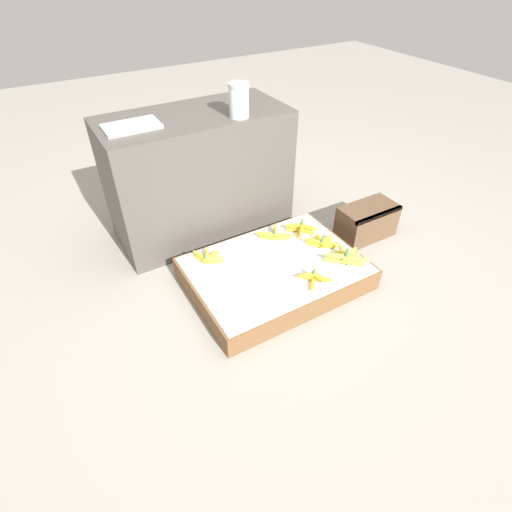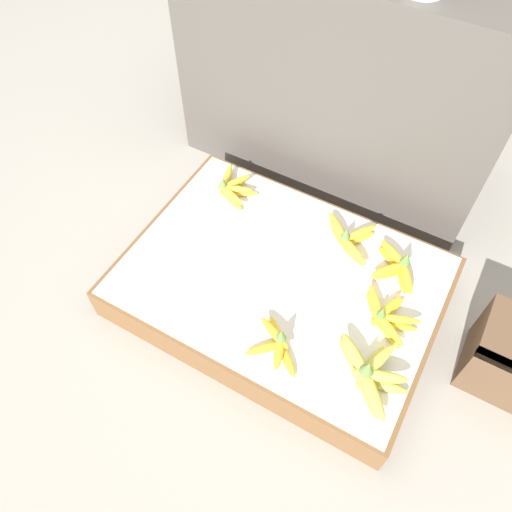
# 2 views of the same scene
# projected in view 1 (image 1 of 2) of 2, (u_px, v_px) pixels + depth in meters

# --- Properties ---
(ground_plane) EXTENTS (10.00, 10.00, 0.00)m
(ground_plane) POSITION_uv_depth(u_px,v_px,m) (275.00, 282.00, 2.36)
(ground_plane) COLOR gray
(display_platform) EXTENTS (0.98, 0.71, 0.13)m
(display_platform) POSITION_uv_depth(u_px,v_px,m) (275.00, 273.00, 2.32)
(display_platform) COLOR brown
(display_platform) RESTS_ON ground_plane
(back_vendor_table) EXTENTS (1.12, 0.53, 0.79)m
(back_vendor_table) POSITION_uv_depth(u_px,v_px,m) (199.00, 176.00, 2.56)
(back_vendor_table) COLOR #4C4742
(back_vendor_table) RESTS_ON ground_plane
(wooden_crate) EXTENTS (0.38, 0.21, 0.23)m
(wooden_crate) POSITION_uv_depth(u_px,v_px,m) (367.00, 221.00, 2.65)
(wooden_crate) COLOR brown
(wooden_crate) RESTS_ON ground_plane
(banana_bunch_front_midright) EXTENTS (0.17, 0.16, 0.09)m
(banana_bunch_front_midright) POSITION_uv_depth(u_px,v_px,m) (314.00, 278.00, 2.15)
(banana_bunch_front_midright) COLOR gold
(banana_bunch_front_midright) RESTS_ON display_platform
(banana_bunch_front_right) EXTENTS (0.24, 0.23, 0.11)m
(banana_bunch_front_right) POSITION_uv_depth(u_px,v_px,m) (346.00, 257.00, 2.27)
(banana_bunch_front_right) COLOR gold
(banana_bunch_front_right) RESTS_ON display_platform
(banana_bunch_middle_right) EXTENTS (0.19, 0.18, 0.08)m
(banana_bunch_middle_right) POSITION_uv_depth(u_px,v_px,m) (323.00, 242.00, 2.40)
(banana_bunch_middle_right) COLOR yellow
(banana_bunch_middle_right) RESTS_ON display_platform
(banana_bunch_back_left) EXTENTS (0.16, 0.16, 0.08)m
(banana_bunch_back_left) POSITION_uv_depth(u_px,v_px,m) (208.00, 257.00, 2.29)
(banana_bunch_back_left) COLOR gold
(banana_bunch_back_left) RESTS_ON display_platform
(banana_bunch_back_midright) EXTENTS (0.20, 0.18, 0.09)m
(banana_bunch_back_midright) POSITION_uv_depth(u_px,v_px,m) (275.00, 234.00, 2.46)
(banana_bunch_back_midright) COLOR gold
(banana_bunch_back_midright) RESTS_ON display_platform
(banana_bunch_back_right) EXTENTS (0.17, 0.17, 0.10)m
(banana_bunch_back_right) POSITION_uv_depth(u_px,v_px,m) (301.00, 229.00, 2.50)
(banana_bunch_back_right) COLOR gold
(banana_bunch_back_right) RESTS_ON display_platform
(glass_jar) EXTENTS (0.12, 0.12, 0.18)m
(glass_jar) POSITION_uv_depth(u_px,v_px,m) (239.00, 100.00, 2.21)
(glass_jar) COLOR silver
(glass_jar) RESTS_ON back_vendor_table
(foam_tray_white) EXTENTS (0.30, 0.18, 0.02)m
(foam_tray_white) POSITION_uv_depth(u_px,v_px,m) (132.00, 126.00, 2.14)
(foam_tray_white) COLOR white
(foam_tray_white) RESTS_ON back_vendor_table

